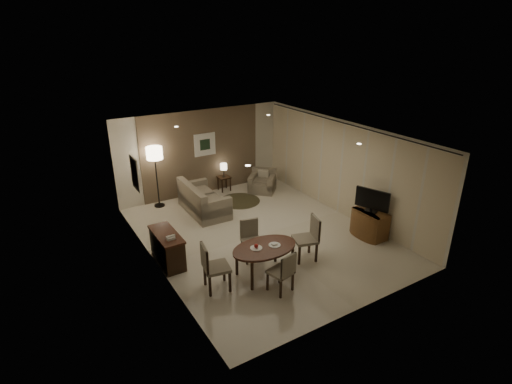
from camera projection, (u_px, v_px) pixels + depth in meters
room_shell at (252, 182)px, 10.22m from camera, size 5.50×7.00×2.70m
taupe_accent at (202, 152)px, 12.65m from camera, size 3.96×0.03×2.70m
curtain_wall at (341, 170)px, 11.21m from camera, size 0.08×6.70×2.58m
curtain_rod at (345, 123)px, 10.70m from camera, size 0.03×6.80×0.03m
art_back_frame at (205, 145)px, 12.58m from camera, size 0.72×0.03×0.72m
art_back_canvas at (205, 145)px, 12.57m from camera, size 0.34×0.01×0.34m
art_left_frame at (135, 174)px, 9.34m from camera, size 0.03×0.60×0.80m
art_left_canvas at (136, 174)px, 9.35m from camera, size 0.01×0.46×0.64m
downlight_nl at (248, 166)px, 7.30m from camera, size 0.10×0.10×0.01m
downlight_nr at (359, 144)px, 8.65m from camera, size 0.10×0.10×0.01m
downlight_fl at (176, 127)px, 10.13m from camera, size 0.10×0.10×0.01m
downlight_fr at (268, 115)px, 11.49m from camera, size 0.10×0.10×0.01m
console_desk at (167, 248)px, 9.08m from camera, size 0.48×1.20×0.75m
telephone at (171, 237)px, 8.68m from camera, size 0.20×0.14×0.09m
tv_cabinet at (370, 224)px, 10.26m from camera, size 0.48×0.90×0.70m
flat_tv at (372, 200)px, 10.00m from camera, size 0.36×0.85×0.60m
dining_table at (265, 261)px, 8.63m from camera, size 1.48×0.92×0.69m
chair_near at (280, 271)px, 8.07m from camera, size 0.53×0.53×0.91m
chair_far at (252, 241)px, 9.18m from camera, size 0.54×0.54×0.93m
chair_left at (217, 267)px, 8.11m from camera, size 0.59×0.59×1.04m
chair_right at (305, 239)px, 9.18m from camera, size 0.63×0.63×1.04m
plate_a at (256, 248)px, 8.45m from camera, size 0.26×0.26×0.02m
plate_b at (275, 245)px, 8.56m from camera, size 0.26×0.26×0.02m
fruit_apple at (256, 246)px, 8.42m from camera, size 0.09×0.09×0.09m
napkin at (275, 244)px, 8.55m from camera, size 0.12×0.08×0.03m
round_rug at (240, 201)px, 12.46m from camera, size 1.26×1.26×0.01m
sofa at (204, 198)px, 11.59m from camera, size 1.88×0.97×0.88m
armchair at (262, 181)px, 13.06m from camera, size 1.10×1.10×0.71m
side_table at (224, 183)px, 13.19m from camera, size 0.38×0.38×0.48m
table_lamp at (224, 169)px, 13.01m from camera, size 0.22×0.22×0.50m
floor_lamp at (157, 177)px, 11.77m from camera, size 0.47×0.47×1.85m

